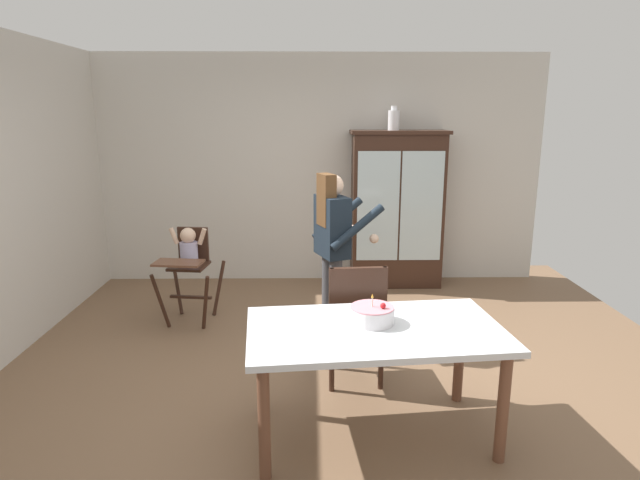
{
  "coord_description": "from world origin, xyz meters",
  "views": [
    {
      "loc": [
        -0.08,
        -3.79,
        2.03
      ],
      "look_at": [
        -0.01,
        0.7,
        0.95
      ],
      "focal_mm": 29.93,
      "sensor_mm": 36.0,
      "label": 1
    }
  ],
  "objects_px": {
    "high_chair_with_toddler": "(189,258)",
    "dining_chair_far_side": "(355,316)",
    "ceramic_vase": "(394,120)",
    "adult_person": "(333,239)",
    "dining_table": "(375,342)",
    "china_cabinet": "(397,209)",
    "birthday_cake": "(372,315)"
  },
  "relations": [
    {
      "from": "china_cabinet",
      "to": "birthday_cake",
      "type": "bearing_deg",
      "value": -101.6
    },
    {
      "from": "dining_chair_far_side",
      "to": "dining_table",
      "type": "bearing_deg",
      "value": 91.51
    },
    {
      "from": "china_cabinet",
      "to": "adult_person",
      "type": "distance_m",
      "value": 1.89
    },
    {
      "from": "china_cabinet",
      "to": "high_chair_with_toddler",
      "type": "relative_size",
      "value": 1.93
    },
    {
      "from": "dining_table",
      "to": "high_chair_with_toddler",
      "type": "bearing_deg",
      "value": 129.19
    },
    {
      "from": "china_cabinet",
      "to": "high_chair_with_toddler",
      "type": "bearing_deg",
      "value": -152.3
    },
    {
      "from": "china_cabinet",
      "to": "high_chair_with_toddler",
      "type": "distance_m",
      "value": 2.49
    },
    {
      "from": "adult_person",
      "to": "dining_table",
      "type": "height_order",
      "value": "adult_person"
    },
    {
      "from": "ceramic_vase",
      "to": "dining_table",
      "type": "relative_size",
      "value": 0.16
    },
    {
      "from": "china_cabinet",
      "to": "high_chair_with_toddler",
      "type": "xyz_separation_m",
      "value": [
        -2.2,
        -1.15,
        -0.27
      ]
    },
    {
      "from": "high_chair_with_toddler",
      "to": "dining_chair_far_side",
      "type": "bearing_deg",
      "value": -33.56
    },
    {
      "from": "ceramic_vase",
      "to": "dining_table",
      "type": "bearing_deg",
      "value": -99.9
    },
    {
      "from": "china_cabinet",
      "to": "ceramic_vase",
      "type": "distance_m",
      "value": 1.03
    },
    {
      "from": "ceramic_vase",
      "to": "adult_person",
      "type": "height_order",
      "value": "ceramic_vase"
    },
    {
      "from": "birthday_cake",
      "to": "dining_chair_far_side",
      "type": "bearing_deg",
      "value": 95.41
    },
    {
      "from": "china_cabinet",
      "to": "ceramic_vase",
      "type": "xyz_separation_m",
      "value": [
        -0.07,
        0.0,
        1.03
      ]
    },
    {
      "from": "high_chair_with_toddler",
      "to": "dining_table",
      "type": "relative_size",
      "value": 0.58
    },
    {
      "from": "ceramic_vase",
      "to": "dining_chair_far_side",
      "type": "distance_m",
      "value": 2.88
    },
    {
      "from": "adult_person",
      "to": "high_chair_with_toddler",
      "type": "bearing_deg",
      "value": 46.63
    },
    {
      "from": "adult_person",
      "to": "dining_table",
      "type": "xyz_separation_m",
      "value": [
        0.21,
        -1.4,
        -0.32
      ]
    },
    {
      "from": "china_cabinet",
      "to": "dining_chair_far_side",
      "type": "bearing_deg",
      "value": -105.43
    },
    {
      "from": "china_cabinet",
      "to": "birthday_cake",
      "type": "height_order",
      "value": "china_cabinet"
    },
    {
      "from": "ceramic_vase",
      "to": "birthday_cake",
      "type": "height_order",
      "value": "ceramic_vase"
    },
    {
      "from": "high_chair_with_toddler",
      "to": "birthday_cake",
      "type": "height_order",
      "value": "high_chair_with_toddler"
    },
    {
      "from": "high_chair_with_toddler",
      "to": "dining_chair_far_side",
      "type": "height_order",
      "value": "dining_chair_far_side"
    },
    {
      "from": "ceramic_vase",
      "to": "high_chair_with_toddler",
      "type": "height_order",
      "value": "ceramic_vase"
    },
    {
      "from": "ceramic_vase",
      "to": "high_chair_with_toddler",
      "type": "relative_size",
      "value": 0.28
    },
    {
      "from": "dining_chair_far_side",
      "to": "high_chair_with_toddler",
      "type": "bearing_deg",
      "value": -44.72
    },
    {
      "from": "high_chair_with_toddler",
      "to": "adult_person",
      "type": "bearing_deg",
      "value": -14.85
    },
    {
      "from": "dining_chair_far_side",
      "to": "birthday_cake",
      "type": "bearing_deg",
      "value": 91.08
    },
    {
      "from": "birthday_cake",
      "to": "china_cabinet",
      "type": "bearing_deg",
      "value": 78.4
    },
    {
      "from": "china_cabinet",
      "to": "adult_person",
      "type": "xyz_separation_m",
      "value": [
        -0.82,
        -1.7,
        0.05
      ]
    }
  ]
}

